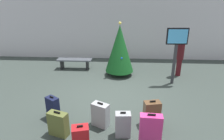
{
  "coord_description": "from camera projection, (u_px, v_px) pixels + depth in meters",
  "views": [
    {
      "loc": [
        0.39,
        -5.79,
        3.17
      ],
      "look_at": [
        0.04,
        0.19,
        0.9
      ],
      "focal_mm": 30.8,
      "sensor_mm": 36.0,
      "label": 1
    }
  ],
  "objects": [
    {
      "name": "waiting_bench",
      "position": [
        75.0,
        61.0,
        8.99
      ],
      "size": [
        1.61,
        0.44,
        0.48
      ],
      "color": "#4C5159",
      "rests_on": "ground_plane"
    },
    {
      "name": "suitcase_8",
      "position": [
        150.0,
        131.0,
        4.27
      ],
      "size": [
        0.5,
        0.23,
        0.83
      ],
      "color": "#E5388C",
      "rests_on": "ground_plane"
    },
    {
      "name": "suitcase_2",
      "position": [
        152.0,
        113.0,
        5.02
      ],
      "size": [
        0.46,
        0.32,
        0.7
      ],
      "color": "brown",
      "rests_on": "ground_plane"
    },
    {
      "name": "suitcase_7",
      "position": [
        58.0,
        124.0,
        4.64
      ],
      "size": [
        0.53,
        0.36,
        0.65
      ],
      "color": "#59602D",
      "rests_on": "ground_plane"
    },
    {
      "name": "holiday_tree",
      "position": [
        120.0,
        48.0,
        7.99
      ],
      "size": [
        1.19,
        1.19,
        2.28
      ],
      "color": "#4C3319",
      "rests_on": "ground_plane"
    },
    {
      "name": "back_wall",
      "position": [
        116.0,
        28.0,
        10.18
      ],
      "size": [
        16.0,
        0.2,
        3.32
      ],
      "primitive_type": "cube",
      "color": "silver",
      "rests_on": "ground_plane"
    },
    {
      "name": "ground_plane",
      "position": [
        110.0,
        97.0,
        6.55
      ],
      "size": [
        16.0,
        16.0,
        0.0
      ],
      "primitive_type": "plane",
      "color": "#38423D"
    },
    {
      "name": "suitcase_1",
      "position": [
        100.0,
        115.0,
        4.97
      ],
      "size": [
        0.5,
        0.4,
        0.68
      ],
      "color": "#9EA0A5",
      "rests_on": "ground_plane"
    },
    {
      "name": "suitcase_3",
      "position": [
        123.0,
        125.0,
        4.6
      ],
      "size": [
        0.38,
        0.26,
        0.67
      ],
      "color": "#9EA0A5",
      "rests_on": "ground_plane"
    },
    {
      "name": "suitcase_5",
      "position": [
        53.0,
        108.0,
        5.3
      ],
      "size": [
        0.42,
        0.37,
        0.67
      ],
      "color": "#141938",
      "rests_on": "ground_plane"
    },
    {
      "name": "traveller_0",
      "position": [
        180.0,
        55.0,
        8.02
      ],
      "size": [
        0.4,
        0.4,
        1.7
      ],
      "color": "#4C1419",
      "rests_on": "ground_plane"
    },
    {
      "name": "flight_info_kiosk",
      "position": [
        176.0,
        46.0,
        7.06
      ],
      "size": [
        0.78,
        0.13,
        2.16
      ],
      "color": "#333338",
      "rests_on": "ground_plane"
    }
  ]
}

